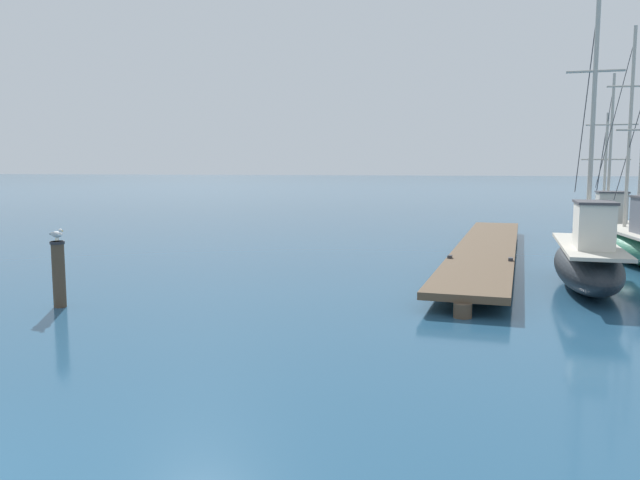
% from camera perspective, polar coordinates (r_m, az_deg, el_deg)
% --- Properties ---
extents(floating_dock, '(2.92, 16.88, 0.53)m').
position_cam_1_polar(floating_dock, '(20.78, 14.91, -0.67)').
color(floating_dock, brown).
rests_on(floating_dock, ground).
extents(fishing_boat_0, '(2.29, 7.43, 7.38)m').
position_cam_1_polar(fishing_boat_0, '(21.48, 27.12, -0.14)').
color(fishing_boat_0, '#337556').
rests_on(fishing_boat_0, ground).
extents(fishing_boat_1, '(1.69, 6.36, 7.28)m').
position_cam_1_polar(fishing_boat_1, '(16.42, 23.18, -1.68)').
color(fishing_boat_1, black).
rests_on(fishing_boat_1, ground).
extents(fishing_boat_2, '(2.30, 5.88, 6.56)m').
position_cam_1_polar(fishing_boat_2, '(27.35, 24.69, 1.09)').
color(fishing_boat_2, black).
rests_on(fishing_boat_2, ground).
extents(mooring_piling, '(0.30, 0.30, 1.40)m').
position_cam_1_polar(mooring_piling, '(14.26, -22.68, -2.75)').
color(mooring_piling, '#4C3D2D').
rests_on(mooring_piling, ground).
extents(perched_seagull, '(0.38, 0.20, 0.27)m').
position_cam_1_polar(perched_seagull, '(14.16, -22.84, 0.50)').
color(perched_seagull, gold).
rests_on(perched_seagull, mooring_piling).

